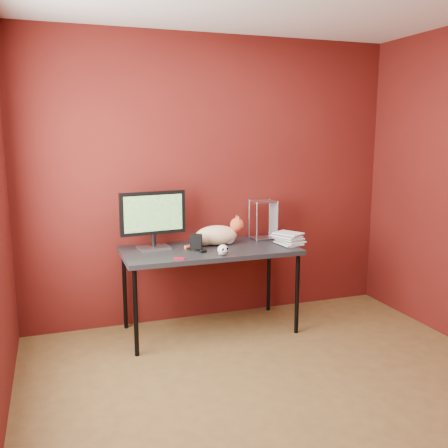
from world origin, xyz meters
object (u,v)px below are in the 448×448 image
object	(u,v)px
book_stack	(282,178)
speaker	(196,243)
skull_mug	(223,250)
cat	(217,235)
desk	(210,254)
monitor	(153,217)

from	to	relation	value
book_stack	speaker	bearing A→B (deg)	173.89
skull_mug	book_stack	world-z (taller)	book_stack
cat	skull_mug	bearing A→B (deg)	-95.54
cat	book_stack	xyz separation A→B (m)	(0.53, -0.21, 0.50)
desk	speaker	distance (m)	0.17
cat	book_stack	distance (m)	0.76
book_stack	cat	bearing A→B (deg)	158.77
desk	cat	world-z (taller)	cat
monitor	speaker	xyz separation A→B (m)	(0.33, -0.16, -0.21)
cat	monitor	bearing A→B (deg)	-178.61
cat	speaker	size ratio (longest dim) A/B	4.15
book_stack	monitor	bearing A→B (deg)	167.40
monitor	book_stack	bearing A→B (deg)	-18.91
skull_mug	speaker	bearing A→B (deg)	113.92
desk	speaker	bearing A→B (deg)	-170.84
monitor	book_stack	distance (m)	1.16
monitor	speaker	size ratio (longest dim) A/B	4.25
desk	speaker	world-z (taller)	speaker
monitor	cat	bearing A→B (deg)	-10.18
speaker	book_stack	distance (m)	0.93
speaker	desk	bearing A→B (deg)	32.15
speaker	cat	bearing A→B (deg)	51.70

